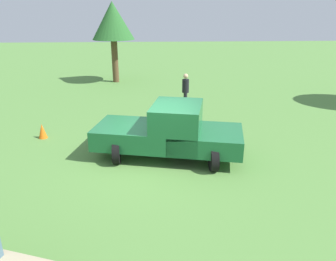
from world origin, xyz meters
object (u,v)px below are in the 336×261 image
pickup_truck (172,131)px  tree_back_right (113,22)px  traffic_cone (42,131)px  person_bystander (185,89)px

pickup_truck → tree_back_right: tree_back_right is taller
traffic_cone → person_bystander: bearing=120.5°
person_bystander → traffic_cone: person_bystander is taller
pickup_truck → traffic_cone: size_ratio=9.10×
tree_back_right → pickup_truck: bearing=13.8°
pickup_truck → traffic_cone: (-1.89, -4.73, -0.63)m
tree_back_right → traffic_cone: (9.95, -1.83, -3.54)m
pickup_truck → person_bystander: (-5.28, 1.02, 0.07)m
traffic_cone → tree_back_right: bearing=169.6°
person_bystander → traffic_cone: bearing=-152.3°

